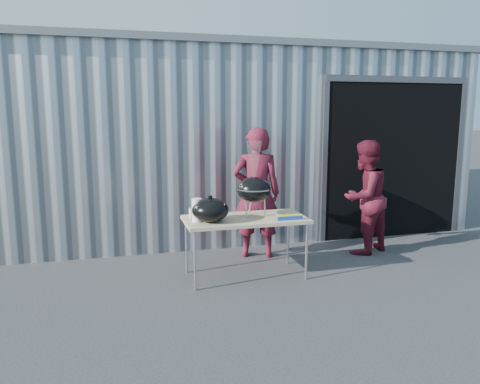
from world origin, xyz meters
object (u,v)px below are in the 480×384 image
object	(u,v)px
folding_table	(245,221)
person_bystander	(364,197)
person_cook	(257,193)
kettle_grill	(254,183)

from	to	relation	value
folding_table	person_bystander	bearing A→B (deg)	15.13
person_cook	kettle_grill	bearing A→B (deg)	86.32
folding_table	kettle_grill	size ratio (longest dim) A/B	1.61
person_bystander	kettle_grill	bearing A→B (deg)	-10.83
folding_table	person_bystander	size ratio (longest dim) A/B	0.91
kettle_grill	folding_table	bearing A→B (deg)	-151.16
kettle_grill	person_cook	xyz separation A→B (m)	(0.25, 0.69, -0.25)
person_bystander	folding_table	bearing A→B (deg)	-9.73
person_bystander	person_cook	bearing A→B (deg)	-33.46
folding_table	person_bystander	world-z (taller)	person_bystander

